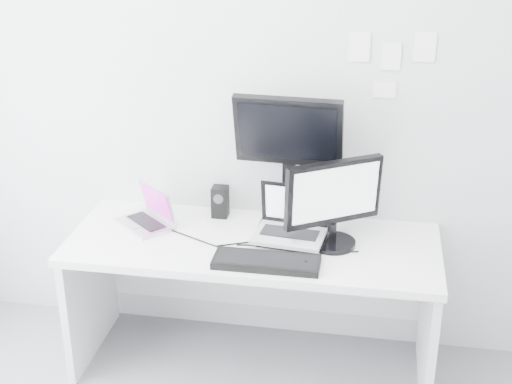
% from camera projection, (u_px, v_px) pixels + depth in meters
% --- Properties ---
extents(back_wall, '(3.60, 0.00, 3.60)m').
position_uv_depth(back_wall, '(265.00, 98.00, 3.58)').
color(back_wall, silver).
rests_on(back_wall, ground).
extents(desk, '(1.80, 0.70, 0.73)m').
position_uv_depth(desk, '(253.00, 305.00, 3.65)').
color(desk, white).
rests_on(desk, ground).
extents(macbook, '(0.35, 0.35, 0.21)m').
position_uv_depth(macbook, '(143.00, 207.00, 3.62)').
color(macbook, silver).
rests_on(macbook, desk).
extents(speaker, '(0.09, 0.09, 0.16)m').
position_uv_depth(speaker, '(220.00, 202.00, 3.74)').
color(speaker, black).
rests_on(speaker, desk).
extents(dell_laptop, '(0.36, 0.30, 0.28)m').
position_uv_depth(dell_laptop, '(289.00, 217.00, 3.44)').
color(dell_laptop, '#BABDC1').
rests_on(dell_laptop, desk).
extents(rear_monitor, '(0.53, 0.21, 0.71)m').
position_uv_depth(rear_monitor, '(288.00, 160.00, 3.52)').
color(rear_monitor, black).
rests_on(rear_monitor, desk).
extents(samsung_monitor, '(0.53, 0.45, 0.45)m').
position_uv_depth(samsung_monitor, '(334.00, 203.00, 3.38)').
color(samsung_monitor, black).
rests_on(samsung_monitor, desk).
extents(keyboard, '(0.49, 0.17, 0.03)m').
position_uv_depth(keyboard, '(266.00, 262.00, 3.28)').
color(keyboard, black).
rests_on(keyboard, desk).
extents(mouse, '(0.11, 0.08, 0.03)m').
position_uv_depth(mouse, '(306.00, 264.00, 3.26)').
color(mouse, black).
rests_on(mouse, desk).
extents(wall_note_0, '(0.10, 0.00, 0.14)m').
position_uv_depth(wall_note_0, '(359.00, 47.00, 3.39)').
color(wall_note_0, white).
rests_on(wall_note_0, back_wall).
extents(wall_note_1, '(0.09, 0.00, 0.13)m').
position_uv_depth(wall_note_1, '(391.00, 57.00, 3.39)').
color(wall_note_1, white).
rests_on(wall_note_1, back_wall).
extents(wall_note_2, '(0.10, 0.00, 0.14)m').
position_uv_depth(wall_note_2, '(425.00, 47.00, 3.34)').
color(wall_note_2, white).
rests_on(wall_note_2, back_wall).
extents(wall_note_3, '(0.11, 0.00, 0.08)m').
position_uv_depth(wall_note_3, '(384.00, 90.00, 3.45)').
color(wall_note_3, white).
rests_on(wall_note_3, back_wall).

